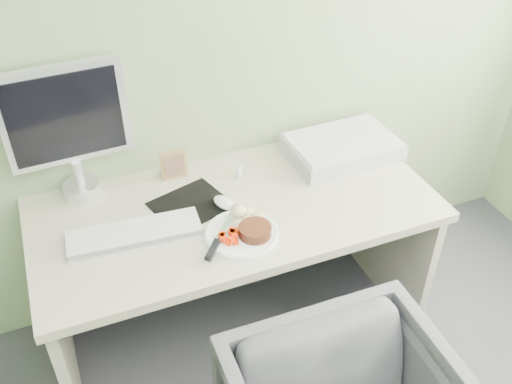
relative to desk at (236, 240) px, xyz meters
name	(u,v)px	position (x,y,z in m)	size (l,w,h in m)	color
wall_back	(197,22)	(0.00, 0.38, 0.80)	(3.50, 3.50, 0.00)	gray
desk	(236,240)	(0.00, 0.00, 0.00)	(1.60, 0.75, 0.73)	beige
plate	(242,234)	(-0.04, -0.17, 0.19)	(0.28, 0.28, 0.01)	white
steak	(255,231)	(0.00, -0.20, 0.22)	(0.12, 0.12, 0.04)	black
potato_pile	(246,215)	(0.00, -0.12, 0.23)	(0.12, 0.08, 0.06)	#A68250
carrot_heap	(231,235)	(-0.09, -0.20, 0.22)	(0.07, 0.06, 0.05)	red
steak_knife	(217,242)	(-0.15, -0.20, 0.21)	(0.19, 0.22, 0.02)	silver
mousepad	(191,205)	(-0.16, 0.07, 0.19)	(0.28, 0.25, 0.00)	black
keyboard	(134,233)	(-0.41, -0.03, 0.20)	(0.49, 0.14, 0.02)	white
computer_mouse	(224,203)	(-0.04, 0.01, 0.20)	(0.06, 0.11, 0.04)	white
photo_frame	(174,165)	(-0.17, 0.27, 0.25)	(0.11, 0.01, 0.14)	#997E47
eyedrop_bottle	(239,171)	(0.08, 0.18, 0.21)	(0.02, 0.02, 0.07)	white
scanner	(342,148)	(0.57, 0.17, 0.22)	(0.48, 0.32, 0.07)	#A3A5A9
monitor	(68,127)	(-0.55, 0.31, 0.50)	(0.47, 0.14, 0.56)	silver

